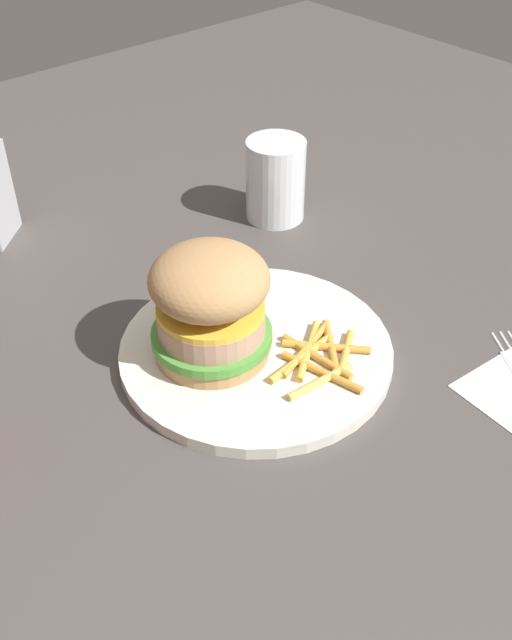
# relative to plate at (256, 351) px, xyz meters

# --- Properties ---
(ground_plane) EXTENTS (1.60, 1.60, 0.00)m
(ground_plane) POSITION_rel_plate_xyz_m (-0.03, 0.02, -0.01)
(ground_plane) COLOR #47423F
(plate) EXTENTS (0.25, 0.25, 0.01)m
(plate) POSITION_rel_plate_xyz_m (0.00, 0.00, 0.00)
(plate) COLOR silver
(plate) RESTS_ON ground_plane
(sandwich) EXTENTS (0.11, 0.11, 0.11)m
(sandwich) POSITION_rel_plate_xyz_m (0.03, -0.02, 0.06)
(sandwich) COLOR tan
(sandwich) RESTS_ON plate
(fries_pile) EXTENTS (0.10, 0.10, 0.01)m
(fries_pile) POSITION_rel_plate_xyz_m (-0.03, 0.05, 0.01)
(fries_pile) COLOR #E5B251
(fries_pile) RESTS_ON plate
(drink_glass) EXTENTS (0.07, 0.07, 0.09)m
(drink_glass) POSITION_rel_plate_xyz_m (-0.18, -0.17, 0.04)
(drink_glass) COLOR silver
(drink_glass) RESTS_ON ground_plane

